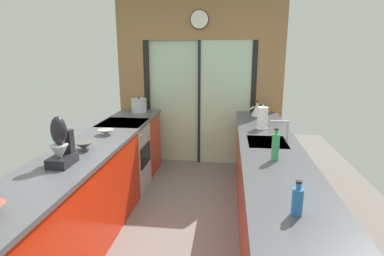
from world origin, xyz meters
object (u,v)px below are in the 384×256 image
object	(u,v)px
mixing_bowl_far	(106,132)
soap_bottle_near	(297,201)
kettle	(257,109)
stand_mixer	(61,147)
paper_towel_roll	(263,118)
soap_bottle_far	(275,147)
stock_pot	(139,105)
mixing_bowl_mid	(84,146)
oven_range	(125,156)

from	to	relation	value
mixing_bowl_far	soap_bottle_near	size ratio (longest dim) A/B	0.86
kettle	mixing_bowl_far	bearing A→B (deg)	-144.07
stand_mixer	paper_towel_roll	xyz separation A→B (m)	(1.78, 1.46, -0.03)
soap_bottle_far	paper_towel_roll	xyz separation A→B (m)	(-0.00, 1.14, 0.01)
stock_pot	kettle	xyz separation A→B (m)	(1.78, -0.07, -0.01)
stock_pot	kettle	distance (m)	1.78
stock_pot	soap_bottle_near	distance (m)	3.45
mixing_bowl_mid	soap_bottle_far	distance (m)	1.78
oven_range	mixing_bowl_mid	distance (m)	1.30
kettle	soap_bottle_far	xyz separation A→B (m)	(-0.00, -1.93, 0.02)
kettle	paper_towel_roll	size ratio (longest dim) A/B	0.87
oven_range	stand_mixer	xyz separation A→B (m)	(0.02, -1.60, 0.63)
mixing_bowl_far	mixing_bowl_mid	bearing A→B (deg)	-90.00
oven_range	stock_pot	size ratio (longest dim) A/B	3.90
soap_bottle_near	oven_range	bearing A→B (deg)	128.91
mixing_bowl_far	stand_mixer	size ratio (longest dim) A/B	0.43
stand_mixer	stock_pot	world-z (taller)	stand_mixer
mixing_bowl_mid	soap_bottle_near	bearing A→B (deg)	-30.05
mixing_bowl_mid	stock_pot	bearing A→B (deg)	90.00
mixing_bowl_far	soap_bottle_near	bearing A→B (deg)	-41.75
soap_bottle_far	paper_towel_roll	bearing A→B (deg)	90.00
soap_bottle_near	soap_bottle_far	size ratio (longest dim) A/B	0.75
stock_pot	soap_bottle_far	bearing A→B (deg)	-48.35
oven_range	soap_bottle_near	distance (m)	2.92
oven_range	stand_mixer	bearing A→B (deg)	-89.34
mixing_bowl_far	soap_bottle_near	world-z (taller)	soap_bottle_near
mixing_bowl_mid	soap_bottle_far	world-z (taller)	soap_bottle_far
mixing_bowl_far	kettle	world-z (taller)	kettle
oven_range	mixing_bowl_far	bearing A→B (deg)	-88.35
mixing_bowl_mid	stock_pot	world-z (taller)	stock_pot
soap_bottle_near	soap_bottle_far	xyz separation A→B (m)	(0.00, 0.95, 0.04)
soap_bottle_near	paper_towel_roll	world-z (taller)	paper_towel_roll
stock_pot	mixing_bowl_far	bearing A→B (deg)	-90.00
kettle	mixing_bowl_mid	bearing A→B (deg)	-133.92
mixing_bowl_far	paper_towel_roll	world-z (taller)	paper_towel_roll
stand_mixer	soap_bottle_near	distance (m)	1.89
oven_range	paper_towel_roll	world-z (taller)	paper_towel_roll
stand_mixer	kettle	distance (m)	2.87
oven_range	mixing_bowl_mid	bearing A→B (deg)	-89.12
oven_range	kettle	bearing A→B (deg)	19.91
mixing_bowl_mid	soap_bottle_near	size ratio (longest dim) A/B	0.93
kettle	soap_bottle_near	size ratio (longest dim) A/B	1.21
stand_mixer	paper_towel_roll	distance (m)	2.30
stock_pot	soap_bottle_near	xyz separation A→B (m)	(1.78, -2.95, -0.02)
mixing_bowl_mid	stock_pot	size ratio (longest dim) A/B	0.84
stock_pot	paper_towel_roll	xyz separation A→B (m)	(1.78, -0.86, 0.03)
mixing_bowl_mid	kettle	distance (m)	2.57
mixing_bowl_mid	stand_mixer	size ratio (longest dim) A/B	0.47
oven_range	soap_bottle_far	distance (m)	2.28
stock_pot	kettle	world-z (taller)	stock_pot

